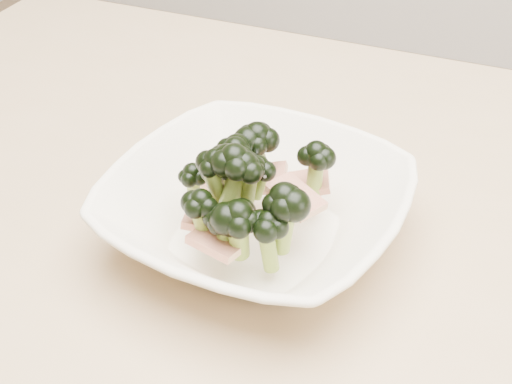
{
  "coord_description": "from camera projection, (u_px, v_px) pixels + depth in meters",
  "views": [
    {
      "loc": [
        0.11,
        -0.46,
        1.15
      ],
      "look_at": [
        -0.07,
        -0.02,
        0.8
      ],
      "focal_mm": 50.0,
      "sensor_mm": 36.0,
      "label": 1
    }
  ],
  "objects": [
    {
      "name": "dining_table",
      "position": [
        330.0,
        326.0,
        0.67
      ],
      "size": [
        1.2,
        0.8,
        0.75
      ],
      "color": "tan",
      "rests_on": "ground"
    },
    {
      "name": "broccoli_dish",
      "position": [
        255.0,
        206.0,
        0.6
      ],
      "size": [
        0.27,
        0.27,
        0.11
      ],
      "color": "white",
      "rests_on": "dining_table"
    }
  ]
}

